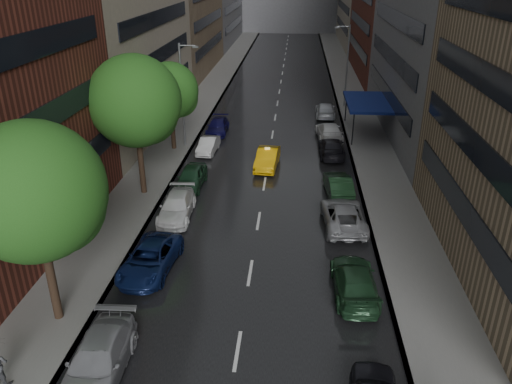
% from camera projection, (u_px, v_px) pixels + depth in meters
% --- Properties ---
extents(road, '(14.00, 140.00, 0.01)m').
position_uv_depth(road, '(279.00, 95.00, 63.21)').
color(road, black).
rests_on(road, ground).
extents(sidewalk_left, '(4.00, 140.00, 0.15)m').
position_uv_depth(sidewalk_left, '(209.00, 93.00, 63.84)').
color(sidewalk_left, gray).
rests_on(sidewalk_left, ground).
extents(sidewalk_right, '(4.00, 140.00, 0.15)m').
position_uv_depth(sidewalk_right, '(350.00, 96.00, 62.52)').
color(sidewalk_right, gray).
rests_on(sidewalk_right, ground).
extents(tree_near, '(6.05, 6.05, 9.65)m').
position_uv_depth(tree_near, '(34.00, 192.00, 20.72)').
color(tree_near, '#382619').
rests_on(tree_near, ground).
extents(tree_mid, '(6.26, 6.26, 9.97)m').
position_uv_depth(tree_mid, '(135.00, 101.00, 33.39)').
color(tree_mid, '#382619').
rests_on(tree_mid, ground).
extents(tree_far, '(4.88, 4.88, 7.78)m').
position_uv_depth(tree_far, '(170.00, 91.00, 42.60)').
color(tree_far, '#382619').
rests_on(tree_far, ground).
extents(taxi, '(2.00, 4.83, 1.55)m').
position_uv_depth(taxi, '(267.00, 158.00, 40.60)').
color(taxi, '#F0AC0C').
rests_on(taxi, ground).
extents(parked_cars_left, '(2.86, 36.97, 1.55)m').
position_uv_depth(parked_cars_left, '(177.00, 206.00, 32.69)').
color(parked_cars_left, gray).
rests_on(parked_cars_left, ground).
extents(parked_cars_right, '(2.84, 44.66, 1.58)m').
position_uv_depth(parked_cars_right, '(337.00, 177.00, 37.08)').
color(parked_cars_right, black).
rests_on(parked_cars_right, ground).
extents(street_lamp_left, '(1.74, 0.22, 9.00)m').
position_uv_depth(street_lamp_left, '(183.00, 93.00, 43.62)').
color(street_lamp_left, gray).
rests_on(street_lamp_left, sidewalk_left).
extents(street_lamp_right, '(1.74, 0.22, 9.00)m').
position_uv_depth(street_lamp_right, '(346.00, 64.00, 56.08)').
color(street_lamp_right, gray).
rests_on(street_lamp_right, sidewalk_right).
extents(awning, '(4.00, 8.00, 3.12)m').
position_uv_depth(awning, '(367.00, 102.00, 47.66)').
color(awning, navy).
rests_on(awning, sidewalk_right).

